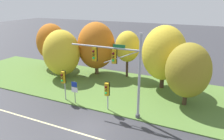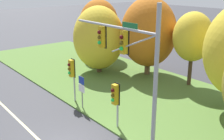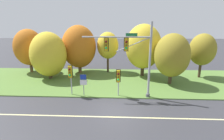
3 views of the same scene
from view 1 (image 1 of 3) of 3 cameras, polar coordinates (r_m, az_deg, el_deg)
The scene contains 13 objects.
ground_plane at distance 18.89m, azimuth -5.75°, elevation -14.41°, with size 160.00×160.00×0.00m, color #333338.
lane_stripe at distance 18.05m, azimuth -7.76°, elevation -16.21°, with size 36.00×0.16×0.01m, color beige.
grass_verge at distance 25.45m, azimuth 3.76°, elevation -5.22°, with size 48.00×11.50×0.10m, color #517533.
traffic_signal_mast at distance 18.66m, azimuth 2.09°, elevation 1.04°, with size 6.78×0.49×7.49m.
pedestrian_signal_near_kerb at distance 20.10m, azimuth -1.34°, elevation -5.42°, with size 0.46×0.55×2.82m.
pedestrian_signal_further_along at distance 22.52m, azimuth -12.59°, elevation -2.33°, with size 0.46×0.55×3.19m.
route_sign_post at distance 22.02m, azimuth -9.77°, elevation -5.02°, with size 0.71×0.08×2.31m.
tree_nearest_road at distance 34.15m, azimuth -15.53°, elevation 7.05°, with size 4.38×4.38×6.58m.
tree_left_of_mast at distance 29.16m, azimuth -13.02°, elevation 4.41°, with size 4.76×4.76×6.31m.
tree_behind_signpost at distance 29.70m, azimuth -4.14°, elevation 6.36°, with size 5.05×5.05×7.15m.
tree_mid_verge at distance 28.51m, azimuth 4.07°, elevation 6.11°, with size 3.23×3.23×6.14m.
tree_tall_centre at distance 25.36m, azimuth 13.43°, elevation 4.32°, with size 4.98×4.98×7.31m.
tree_right_far at distance 21.84m, azimuth 19.22°, elevation -0.12°, with size 4.24×4.24×6.23m.
Camera 1 is at (8.36, -13.56, 10.16)m, focal length 35.00 mm.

